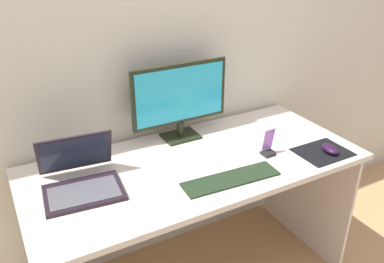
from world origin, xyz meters
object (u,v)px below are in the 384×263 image
at_px(keyboard_external, 231,179).
at_px(mouse, 330,149).
at_px(laptop, 81,179).
at_px(monitor, 180,99).
at_px(phone_in_dock, 268,145).

relative_size(keyboard_external, mouse, 4.29).
distance_m(laptop, mouse, 1.15).
height_order(monitor, laptop, monitor).
relative_size(laptop, keyboard_external, 0.79).
relative_size(mouse, phone_in_dock, 0.72).
relative_size(monitor, phone_in_dock, 3.63).
distance_m(keyboard_external, mouse, 0.54).
bearing_deg(mouse, laptop, 177.11).
xyz_separation_m(monitor, phone_in_dock, (0.28, -0.36, -0.16)).
bearing_deg(monitor, keyboard_external, -89.28).
xyz_separation_m(laptop, phone_in_dock, (0.84, -0.14, 0.00)).
xyz_separation_m(keyboard_external, mouse, (0.54, -0.03, 0.02)).
relative_size(monitor, keyboard_external, 1.18).
bearing_deg(laptop, phone_in_dock, -9.75).
xyz_separation_m(mouse, phone_in_dock, (-0.27, 0.13, 0.03)).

